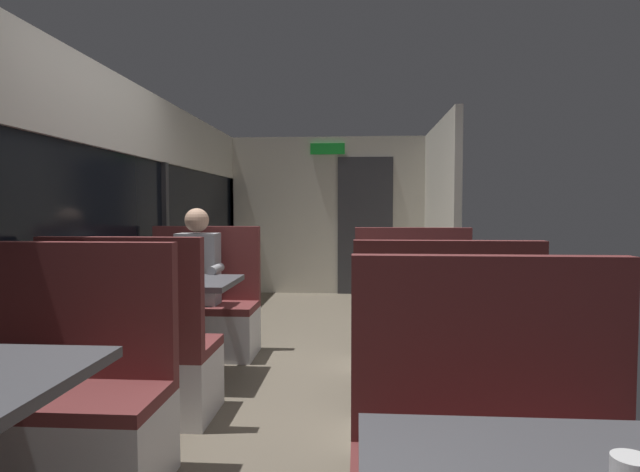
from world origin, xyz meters
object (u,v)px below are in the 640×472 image
Objects in this scene: bench_near_window_facing_entry at (62,414)px; bench_mid_window_facing_end at (134,364)px; bench_mid_window_facing_entry at (202,316)px; bench_rear_aisle_facing_end at (441,381)px; dining_table_mid_window at (173,294)px; dining_table_rear_aisle at (426,301)px; bench_rear_aisle_facing_entry at (414,325)px; seated_passenger at (199,294)px; coffee_cup_secondary at (424,283)px.

bench_mid_window_facing_end is (0.00, 0.79, 0.00)m from bench_near_window_facing_entry.
bench_rear_aisle_facing_end is (1.79, -1.60, 0.00)m from bench_mid_window_facing_entry.
dining_table_mid_window is 1.00× the size of dining_table_rear_aisle.
bench_mid_window_facing_entry is 1.00× the size of bench_rear_aisle_facing_entry.
bench_mid_window_facing_entry is at bearing 90.00° from seated_passenger.
bench_mid_window_facing_end is at bearing -90.00° from seated_passenger.
bench_rear_aisle_facing_entry is 0.97m from coffee_cup_secondary.
seated_passenger is (0.00, -0.07, 0.21)m from bench_mid_window_facing_entry.
bench_mid_window_facing_entry reaches higher than dining_table_rear_aisle.
bench_mid_window_facing_end and bench_mid_window_facing_entry have the same top height.
dining_table_mid_window is at bearing -90.00° from seated_passenger.
bench_mid_window_facing_end is 1.22× the size of dining_table_rear_aisle.
bench_rear_aisle_facing_end is 0.71m from coffee_cup_secondary.
bench_rear_aisle_facing_end is at bearing -90.00° from bench_rear_aisle_facing_entry.
seated_passenger reaches higher than dining_table_mid_window.
seated_passenger is 14.00× the size of coffee_cup_secondary.
bench_rear_aisle_facing_entry reaches higher than dining_table_rear_aisle.
dining_table_mid_window is at bearing -164.41° from bench_rear_aisle_facing_entry.
bench_rear_aisle_facing_entry is at bearing -6.38° from bench_mid_window_facing_entry.
coffee_cup_secondary is at bearing -29.13° from seated_passenger.
bench_rear_aisle_facing_entry is at bearing 33.81° from bench_mid_window_facing_end.
dining_table_mid_window is at bearing 153.32° from bench_rear_aisle_facing_end.
bench_rear_aisle_facing_entry is at bearing -4.08° from seated_passenger.
dining_table_rear_aisle is at bearing -90.00° from bench_rear_aisle_facing_entry.
dining_table_mid_window is at bearing 173.62° from dining_table_rear_aisle.
seated_passenger reaches higher than bench_mid_window_facing_end.
dining_table_rear_aisle is at bearing 15.59° from bench_mid_window_facing_end.
seated_passenger is at bearing 150.87° from coffee_cup_secondary.
coffee_cup_secondary is (1.76, -0.98, 0.25)m from seated_passenger.
bench_rear_aisle_facing_entry is (0.00, 1.40, 0.00)m from bench_rear_aisle_facing_end.
bench_mid_window_facing_end is 1.00× the size of bench_rear_aisle_facing_end.
dining_table_rear_aisle is at bearing 35.69° from bench_near_window_facing_entry.
seated_passenger is at bearing 90.00° from bench_near_window_facing_entry.
seated_passenger is (0.00, 2.11, 0.21)m from bench_near_window_facing_entry.
bench_mid_window_facing_entry is at bearing 90.00° from dining_table_mid_window.
coffee_cup_secondary reaches higher than dining_table_mid_window.
seated_passenger reaches higher than dining_table_rear_aisle.
bench_near_window_facing_entry is at bearing -90.00° from bench_mid_window_facing_end.
bench_mid_window_facing_entry is 1.80m from bench_rear_aisle_facing_entry.
dining_table_rear_aisle is 1.97m from seated_passenger.
coffee_cup_secondary is (1.76, 0.35, 0.46)m from bench_mid_window_facing_end.
seated_passenger is 2.03m from coffee_cup_secondary.
bench_mid_window_facing_end and bench_rear_aisle_facing_end have the same top height.
bench_rear_aisle_facing_end is at bearing -41.77° from bench_mid_window_facing_entry.
bench_rear_aisle_facing_end is (1.79, -0.90, -0.31)m from dining_table_mid_window.
bench_mid_window_facing_entry is at bearing 90.00° from bench_near_window_facing_entry.
dining_table_rear_aisle is 0.82× the size of bench_rear_aisle_facing_end.
bench_near_window_facing_entry is 1.00× the size of bench_mid_window_facing_end.
coffee_cup_secondary is (1.76, -0.35, 0.15)m from dining_table_mid_window.
seated_passenger is (0.00, 1.33, 0.21)m from bench_mid_window_facing_end.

